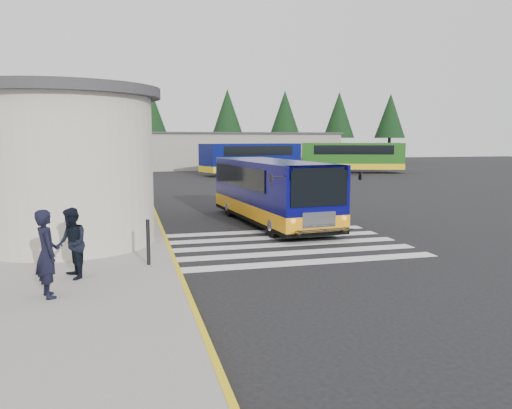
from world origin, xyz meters
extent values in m
plane|color=black|center=(0.00, 0.00, 0.00)|extent=(140.00, 140.00, 0.00)
cube|color=gray|center=(-9.00, 4.00, 0.07)|extent=(10.00, 34.00, 0.15)
cube|color=yellow|center=(-4.05, 4.00, 0.08)|extent=(0.12, 34.00, 0.16)
cylinder|color=#B5A999|center=(-7.00, 0.50, 2.40)|extent=(5.20, 5.20, 4.50)
cylinder|color=#38383A|center=(-7.00, 0.50, 4.80)|extent=(5.80, 5.80, 0.30)
cube|color=black|center=(-6.48, 5.00, 1.25)|extent=(0.08, 1.20, 2.20)
cube|color=#38383A|center=(-6.00, 5.00, 2.55)|extent=(1.20, 1.80, 0.12)
cube|color=silver|center=(-0.50, -3.20, 0.01)|extent=(8.00, 0.55, 0.01)
cube|color=silver|center=(-0.50, -2.00, 0.01)|extent=(8.00, 0.55, 0.01)
cube|color=silver|center=(-0.50, -0.80, 0.01)|extent=(8.00, 0.55, 0.01)
cube|color=silver|center=(-0.50, 0.40, 0.01)|extent=(8.00, 0.55, 0.01)
cube|color=silver|center=(-0.50, 1.60, 0.01)|extent=(8.00, 0.55, 0.01)
cube|color=gray|center=(6.00, 42.00, 2.00)|extent=(26.00, 8.00, 4.00)
cube|color=#38383A|center=(6.00, 42.00, 4.10)|extent=(26.40, 8.40, 0.20)
cylinder|color=black|center=(-12.00, 50.00, 1.80)|extent=(0.44, 0.44, 3.60)
cone|color=black|center=(-12.00, 50.00, 6.80)|extent=(4.40, 4.40, 6.40)
cylinder|color=black|center=(-2.00, 50.00, 1.80)|extent=(0.44, 0.44, 3.60)
cone|color=black|center=(-2.00, 50.00, 6.80)|extent=(4.40, 4.40, 6.40)
cylinder|color=black|center=(8.00, 50.00, 1.80)|extent=(0.44, 0.44, 3.60)
cone|color=black|center=(8.00, 50.00, 6.80)|extent=(4.40, 4.40, 6.40)
cylinder|color=black|center=(16.00, 50.00, 1.80)|extent=(0.44, 0.44, 3.60)
cone|color=black|center=(16.00, 50.00, 6.80)|extent=(4.40, 4.40, 6.40)
cylinder|color=black|center=(24.00, 50.00, 1.80)|extent=(0.44, 0.44, 3.60)
cone|color=black|center=(24.00, 50.00, 6.80)|extent=(4.40, 4.40, 6.40)
cylinder|color=black|center=(32.00, 50.00, 1.80)|extent=(0.44, 0.44, 3.60)
cone|color=black|center=(32.00, 50.00, 6.80)|extent=(4.40, 4.40, 6.40)
cube|color=#080757|center=(0.42, 3.30, 1.46)|extent=(3.10, 8.52, 2.18)
cube|color=orange|center=(0.42, 3.30, 0.63)|extent=(3.13, 8.55, 0.52)
cube|color=black|center=(0.42, 3.30, 0.32)|extent=(3.12, 8.54, 0.20)
cube|color=black|center=(0.82, -0.86, 1.81)|extent=(2.03, 0.25, 1.16)
cube|color=silver|center=(0.82, -0.87, 0.79)|extent=(1.20, 0.17, 0.51)
cube|color=black|center=(-0.82, 3.93, 1.90)|extent=(0.62, 6.09, 0.83)
cube|color=black|center=(1.52, 4.15, 1.90)|extent=(0.62, 6.09, 0.83)
cylinder|color=black|center=(-0.33, 0.44, 0.44)|extent=(0.36, 0.91, 0.89)
cylinder|color=black|center=(1.70, 0.63, 0.44)|extent=(0.36, 0.91, 0.89)
cylinder|color=black|center=(-0.82, 5.60, 0.44)|extent=(0.36, 0.91, 0.89)
cylinder|color=black|center=(1.20, 5.80, 0.44)|extent=(0.36, 0.91, 0.89)
cube|color=black|center=(-0.81, -0.86, 2.18)|extent=(0.06, 0.17, 0.28)
cube|color=black|center=(2.41, -0.55, 2.18)|extent=(0.06, 0.17, 0.28)
imported|color=black|center=(-6.87, -5.16, 1.07)|extent=(0.65, 0.78, 1.83)
imported|color=black|center=(-6.52, -3.82, 0.99)|extent=(0.85, 0.97, 1.67)
cylinder|color=black|center=(-4.74, -2.94, 0.75)|extent=(0.10, 0.10, 1.19)
cube|color=#070D51|center=(6.48, 30.82, 1.72)|extent=(10.36, 5.97, 2.56)
cube|color=yellow|center=(6.48, 30.82, 0.69)|extent=(10.40, 6.01, 0.56)
cube|color=black|center=(6.48, 30.82, 2.33)|extent=(8.28, 5.28, 0.89)
cube|color=#1E5416|center=(17.11, 31.08, 1.75)|extent=(10.52, 5.78, 2.59)
cube|color=yellow|center=(17.11, 31.08, 0.70)|extent=(10.56, 5.83, 0.56)
cube|color=black|center=(17.11, 31.08, 2.37)|extent=(8.39, 5.15, 0.90)
camera|label=1|loc=(-5.22, -15.92, 3.39)|focal=35.00mm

